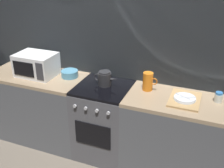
{
  "coord_description": "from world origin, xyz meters",
  "views": [
    {
      "loc": [
        1.09,
        -2.48,
        2.23
      ],
      "look_at": [
        0.11,
        0.0,
        0.95
      ],
      "focal_mm": 43.57,
      "sensor_mm": 36.0,
      "label": 1
    }
  ],
  "objects_px": {
    "microwave": "(36,65)",
    "dish_pile": "(185,99)",
    "stove_unit": "(104,121)",
    "pitcher": "(148,81)",
    "kettle": "(104,78)",
    "spice_jar": "(218,97)",
    "mixing_bowl": "(70,74)"
  },
  "relations": [
    {
      "from": "kettle",
      "to": "spice_jar",
      "type": "relative_size",
      "value": 2.71
    },
    {
      "from": "pitcher",
      "to": "dish_pile",
      "type": "relative_size",
      "value": 0.5
    },
    {
      "from": "microwave",
      "to": "mixing_bowl",
      "type": "height_order",
      "value": "microwave"
    },
    {
      "from": "stove_unit",
      "to": "kettle",
      "type": "xyz_separation_m",
      "value": [
        -0.0,
        0.04,
        0.53
      ]
    },
    {
      "from": "stove_unit",
      "to": "spice_jar",
      "type": "height_order",
      "value": "spice_jar"
    },
    {
      "from": "pitcher",
      "to": "spice_jar",
      "type": "relative_size",
      "value": 1.9
    },
    {
      "from": "dish_pile",
      "to": "spice_jar",
      "type": "distance_m",
      "value": 0.33
    },
    {
      "from": "pitcher",
      "to": "spice_jar",
      "type": "xyz_separation_m",
      "value": [
        0.72,
        0.0,
        -0.05
      ]
    },
    {
      "from": "microwave",
      "to": "kettle",
      "type": "xyz_separation_m",
      "value": [
        0.87,
        0.04,
        -0.05
      ]
    },
    {
      "from": "kettle",
      "to": "pitcher",
      "type": "relative_size",
      "value": 1.42
    },
    {
      "from": "microwave",
      "to": "spice_jar",
      "type": "xyz_separation_m",
      "value": [
        2.07,
        0.11,
        -0.08
      ]
    },
    {
      "from": "dish_pile",
      "to": "mixing_bowl",
      "type": "bearing_deg",
      "value": 176.27
    },
    {
      "from": "stove_unit",
      "to": "microwave",
      "type": "relative_size",
      "value": 1.96
    },
    {
      "from": "spice_jar",
      "to": "stove_unit",
      "type": "bearing_deg",
      "value": -174.78
    },
    {
      "from": "kettle",
      "to": "dish_pile",
      "type": "bearing_deg",
      "value": -2.17
    },
    {
      "from": "stove_unit",
      "to": "spice_jar",
      "type": "distance_m",
      "value": 1.3
    },
    {
      "from": "mixing_bowl",
      "to": "dish_pile",
      "type": "xyz_separation_m",
      "value": [
        1.37,
        -0.09,
        -0.02
      ]
    },
    {
      "from": "mixing_bowl",
      "to": "pitcher",
      "type": "distance_m",
      "value": 0.96
    },
    {
      "from": "kettle",
      "to": "dish_pile",
      "type": "height_order",
      "value": "kettle"
    },
    {
      "from": "kettle",
      "to": "mixing_bowl",
      "type": "xyz_separation_m",
      "value": [
        -0.48,
        0.06,
        -0.04
      ]
    },
    {
      "from": "stove_unit",
      "to": "kettle",
      "type": "distance_m",
      "value": 0.53
    },
    {
      "from": "kettle",
      "to": "dish_pile",
      "type": "distance_m",
      "value": 0.89
    },
    {
      "from": "pitcher",
      "to": "mixing_bowl",
      "type": "bearing_deg",
      "value": -179.47
    },
    {
      "from": "pitcher",
      "to": "dish_pile",
      "type": "height_order",
      "value": "pitcher"
    },
    {
      "from": "microwave",
      "to": "dish_pile",
      "type": "bearing_deg",
      "value": 0.28
    },
    {
      "from": "microwave",
      "to": "pitcher",
      "type": "bearing_deg",
      "value": 4.51
    },
    {
      "from": "stove_unit",
      "to": "pitcher",
      "type": "distance_m",
      "value": 0.74
    },
    {
      "from": "pitcher",
      "to": "spice_jar",
      "type": "distance_m",
      "value": 0.72
    },
    {
      "from": "kettle",
      "to": "pitcher",
      "type": "xyz_separation_m",
      "value": [
        0.48,
        0.06,
        0.02
      ]
    },
    {
      "from": "kettle",
      "to": "spice_jar",
      "type": "xyz_separation_m",
      "value": [
        1.2,
        0.07,
        -0.03
      ]
    },
    {
      "from": "kettle",
      "to": "mixing_bowl",
      "type": "height_order",
      "value": "kettle"
    },
    {
      "from": "pitcher",
      "to": "dish_pile",
      "type": "xyz_separation_m",
      "value": [
        0.41,
        -0.1,
        -0.08
      ]
    }
  ]
}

